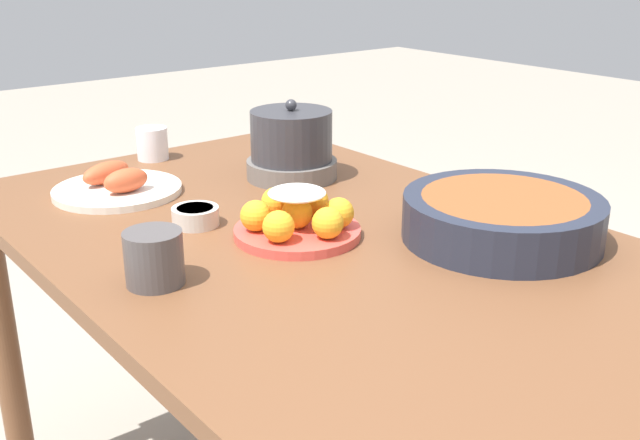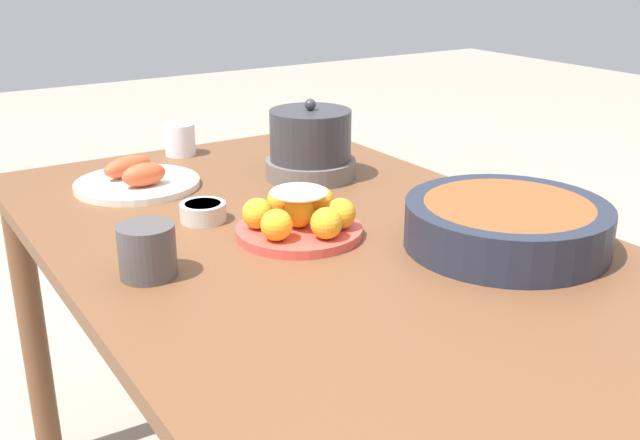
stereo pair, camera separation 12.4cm
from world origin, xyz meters
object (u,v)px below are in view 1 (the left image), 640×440
(sauce_bowl, at_px, (196,216))
(cup_near, at_px, (154,258))
(seafood_platter, at_px, (117,186))
(cup_far, at_px, (152,144))
(warming_pot, at_px, (292,146))
(dining_table, at_px, (343,298))
(serving_bowl, at_px, (502,217))
(cake_plate, at_px, (298,219))

(sauce_bowl, relative_size, cup_near, 0.97)
(seafood_platter, bearing_deg, cup_near, -17.38)
(cup_near, bearing_deg, sauce_bowl, 136.51)
(cup_far, height_order, warming_pot, warming_pot)
(sauce_bowl, xyz_separation_m, seafood_platter, (-0.26, -0.03, -0.00))
(dining_table, relative_size, seafood_platter, 6.00)
(cup_far, xyz_separation_m, warming_pot, (0.32, 0.16, 0.03))
(dining_table, distance_m, cup_near, 0.34)
(dining_table, distance_m, warming_pot, 0.44)
(seafood_platter, xyz_separation_m, cup_far, (-0.19, 0.18, 0.02))
(serving_bowl, xyz_separation_m, seafood_platter, (-0.64, -0.40, -0.02))
(cake_plate, distance_m, warming_pot, 0.35)
(warming_pot, bearing_deg, cup_far, -152.87)
(cake_plate, relative_size, serving_bowl, 0.65)
(cake_plate, distance_m, seafood_platter, 0.44)
(warming_pot, bearing_deg, dining_table, -24.71)
(seafood_platter, height_order, cup_near, cup_near)
(serving_bowl, height_order, cup_near, cup_near)
(cup_near, height_order, cup_far, cup_near)
(dining_table, height_order, warming_pot, warming_pot)
(cake_plate, xyz_separation_m, cup_far, (-0.60, 0.03, 0.00))
(sauce_bowl, xyz_separation_m, warming_pot, (-0.13, 0.31, 0.05))
(cup_near, xyz_separation_m, cup_far, (-0.62, 0.31, -0.00))
(dining_table, height_order, seafood_platter, seafood_platter)
(dining_table, distance_m, cup_far, 0.71)
(cake_plate, height_order, seafood_platter, cake_plate)
(cup_near, relative_size, warming_pot, 0.45)
(serving_bowl, distance_m, cup_near, 0.58)
(seafood_platter, height_order, cup_far, cup_far)
(cake_plate, bearing_deg, cup_near, -85.79)
(serving_bowl, bearing_deg, cake_plate, -131.03)
(seafood_platter, distance_m, cup_far, 0.26)
(dining_table, relative_size, warming_pot, 7.91)
(cup_near, bearing_deg, seafood_platter, 162.62)
(sauce_bowl, bearing_deg, serving_bowl, 43.84)
(warming_pot, bearing_deg, seafood_platter, -111.09)
(cake_plate, bearing_deg, sauce_bowl, -145.39)
(cup_near, bearing_deg, cake_plate, 94.21)
(sauce_bowl, relative_size, warming_pot, 0.43)
(dining_table, distance_m, cake_plate, 0.16)
(sauce_bowl, bearing_deg, cup_near, -43.49)
(serving_bowl, distance_m, sauce_bowl, 0.53)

